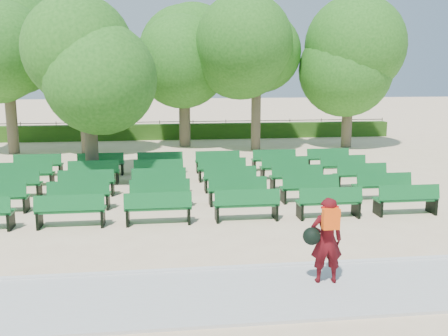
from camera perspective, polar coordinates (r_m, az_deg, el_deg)
The scene contains 9 objects.
ground at distance 16.17m, azimuth -3.72°, elevation -3.24°, with size 120.00×120.00×0.00m, color beige.
paving at distance 9.18m, azimuth -0.75°, elevation -14.38°, with size 30.00×2.20×0.06m, color #B9BAB5.
curb at distance 10.22m, azimuth -1.49°, elevation -11.53°, with size 30.00×0.12×0.10m, color silver.
hedge at distance 29.87m, azimuth -5.42°, elevation 4.17°, with size 26.00×0.70×0.90m, color #264D13.
fence at distance 30.32m, azimuth -5.43°, elevation 3.41°, with size 26.00×0.10×1.02m, color black, non-canonical shape.
tree_line at distance 25.97m, azimuth -5.10°, elevation 2.15°, with size 21.80×6.80×7.04m, color #2C6E1D, non-canonical shape.
bench_array at distance 16.62m, azimuth -7.36°, elevation -2.59°, with size 1.76×0.56×1.11m.
tree_among at distance 18.44m, azimuth -15.30°, elevation 10.39°, with size 4.03×4.03×5.74m.
person at distance 9.52m, azimuth 11.53°, elevation -7.96°, with size 0.78×0.48×1.64m.
Camera 1 is at (-0.93, -15.65, 3.96)m, focal length 40.00 mm.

